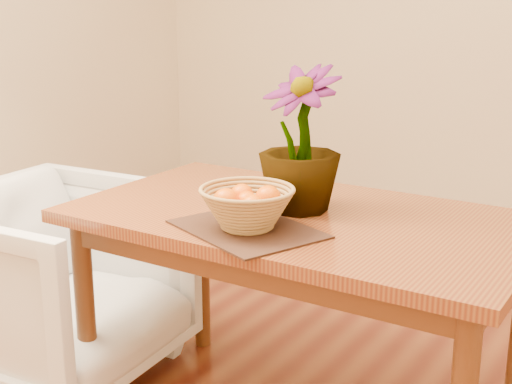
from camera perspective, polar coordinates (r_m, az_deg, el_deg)
The scene contains 7 objects.
wall_back at distance 3.92m, azimuth 17.91°, elevation 13.97°, with size 4.00×0.02×2.70m, color beige.
table at distance 2.22m, azimuth 3.48°, elevation -3.86°, with size 1.40×0.80×0.75m.
placemat at distance 2.03m, azimuth -0.71°, elevation -2.98°, with size 0.41×0.30×0.01m, color #351D13.
wicker_basket at distance 2.01m, azimuth -0.71°, elevation -1.42°, with size 0.27×0.27×0.11m.
orange_pile at distance 2.00m, azimuth -0.71°, elevation -0.68°, with size 0.16×0.16×0.07m.
potted_plant at distance 2.17m, azimuth 3.54°, elevation 4.23°, with size 0.25×0.25×0.45m, color #1A4012.
armchair at distance 2.75m, azimuth -15.55°, elevation -6.33°, with size 0.78×0.73×0.80m, color gray.
Camera 1 is at (1.00, -1.54, 1.39)m, focal length 50.00 mm.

